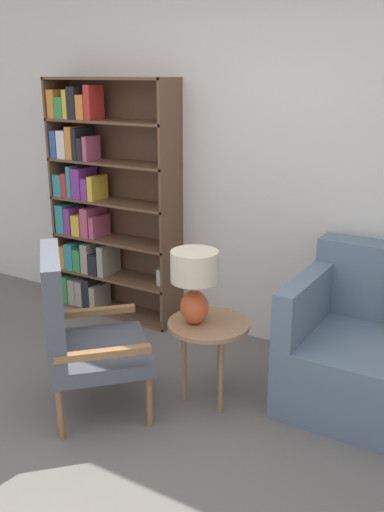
{
  "coord_description": "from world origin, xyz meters",
  "views": [
    {
      "loc": [
        1.67,
        -1.62,
        1.91
      ],
      "look_at": [
        0.04,
        1.07,
        0.9
      ],
      "focal_mm": 40.0,
      "sensor_mm": 36.0,
      "label": 1
    }
  ],
  "objects_px": {
    "armchair": "(76,327)",
    "side_table": "(209,332)",
    "table_lamp": "(195,278)",
    "bookshelf": "(99,204)"
  },
  "relations": [
    {
      "from": "armchair",
      "to": "side_table",
      "type": "height_order",
      "value": "armchair"
    },
    {
      "from": "bookshelf",
      "to": "side_table",
      "type": "distance_m",
      "value": 1.73
    },
    {
      "from": "armchair",
      "to": "table_lamp",
      "type": "xyz_separation_m",
      "value": [
        0.54,
        0.42,
        0.27
      ]
    },
    {
      "from": "bookshelf",
      "to": "side_table",
      "type": "xyz_separation_m",
      "value": [
        1.48,
        -0.79,
        -0.44
      ]
    },
    {
      "from": "table_lamp",
      "to": "bookshelf",
      "type": "bearing_deg",
      "value": 149.05
    },
    {
      "from": "armchair",
      "to": "table_lamp",
      "type": "relative_size",
      "value": 2.23
    },
    {
      "from": "bookshelf",
      "to": "table_lamp",
      "type": "bearing_deg",
      "value": -30.95
    },
    {
      "from": "armchair",
      "to": "table_lamp",
      "type": "bearing_deg",
      "value": 38.22
    },
    {
      "from": "table_lamp",
      "to": "side_table",
      "type": "bearing_deg",
      "value": 37.09
    },
    {
      "from": "bookshelf",
      "to": "table_lamp",
      "type": "relative_size",
      "value": 4.28
    }
  ]
}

